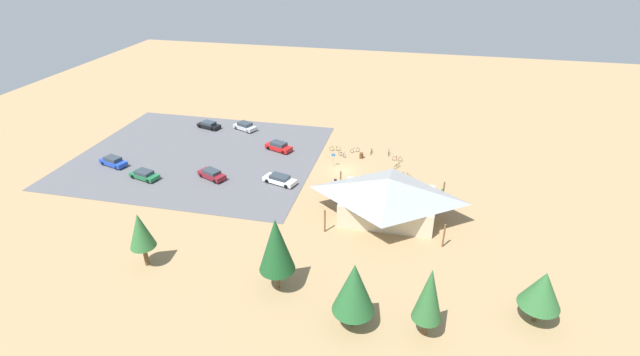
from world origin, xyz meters
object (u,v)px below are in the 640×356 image
(pine_mideast, at_px, (543,289))
(bicycle_green_front_row, at_px, (371,152))
(trash_bin, at_px, (361,156))
(lot_sign, at_px, (333,158))
(pine_far_west, at_px, (276,245))
(pine_west, at_px, (354,288))
(bicycle_teal_yard_left, at_px, (392,180))
(bicycle_red_yard_center, at_px, (397,159))
(visitor_at_bikes, at_px, (442,193))
(car_maroon_mid_lot, at_px, (212,174))
(car_green_near_entry, at_px, (144,175))
(visitor_crossing_yard, at_px, (335,183))
(bicycle_orange_lone_west, at_px, (397,166))
(bike_pavilion, at_px, (388,195))
(pine_midwest, at_px, (140,231))
(pine_east, at_px, (429,294))
(bicycle_yellow_mid_cluster, at_px, (335,149))
(bicycle_blue_trailside, at_px, (342,155))
(bicycle_purple_lone_east, at_px, (389,153))
(car_red_inner_stall, at_px, (279,146))
(car_white_aisle_side, at_px, (280,179))
(car_blue_by_curb, at_px, (113,161))
(bicycle_white_yard_right, at_px, (355,150))
(car_black_second_row, at_px, (209,125))
(car_silver_far_end, at_px, (245,126))
(bicycle_black_edge_north, at_px, (406,176))

(pine_mideast, distance_m, bicycle_green_front_row, 38.60)
(trash_bin, bearing_deg, lot_sign, 45.12)
(bicycle_green_front_row, bearing_deg, pine_far_west, 81.48)
(pine_west, relative_size, bicycle_teal_yard_left, 4.12)
(bicycle_red_yard_center, xyz_separation_m, visitor_at_bikes, (-6.77, 10.40, 0.54))
(car_maroon_mid_lot, bearing_deg, car_green_near_entry, 12.89)
(bicycle_green_front_row, bearing_deg, visitor_crossing_yard, 74.83)
(bicycle_teal_yard_left, height_order, car_green_near_entry, car_green_near_entry)
(bicycle_orange_lone_west, height_order, bicycle_teal_yard_left, bicycle_orange_lone_west)
(bike_pavilion, distance_m, pine_mideast, 21.33)
(bicycle_orange_lone_west, bearing_deg, bicycle_green_front_row, -44.17)
(lot_sign, xyz_separation_m, pine_mideast, (-24.53, 27.38, 2.33))
(bike_pavilion, relative_size, pine_midwest, 2.20)
(pine_east, bearing_deg, visitor_crossing_yard, -62.11)
(pine_west, height_order, car_maroon_mid_lot, pine_west)
(lot_sign, bearing_deg, bike_pavilion, 127.12)
(trash_bin, bearing_deg, bicycle_yellow_mid_cluster, -21.22)
(lot_sign, xyz_separation_m, bicycle_blue_trailside, (-0.71, -3.69, -1.06))
(bicycle_red_yard_center, distance_m, bicycle_purple_lone_east, 2.53)
(pine_far_west, relative_size, bicycle_teal_yard_left, 4.89)
(car_red_inner_stall, height_order, visitor_at_bikes, visitor_at_bikes)
(car_white_aisle_side, bearing_deg, car_blue_by_curb, 0.34)
(bike_pavilion, xyz_separation_m, bicycle_blue_trailside, (8.67, -16.08, -2.67))
(bicycle_white_yard_right, height_order, car_blue_by_curb, car_blue_by_curb)
(car_blue_by_curb, bearing_deg, car_black_second_row, -113.85)
(bicycle_orange_lone_west, relative_size, bicycle_blue_trailside, 1.13)
(bicycle_purple_lone_east, distance_m, car_silver_far_end, 26.80)
(bicycle_purple_lone_east, distance_m, bicycle_blue_trailside, 7.56)
(pine_midwest, height_order, bicycle_blue_trailside, pine_midwest)
(bicycle_red_yard_center, bearing_deg, bicycle_orange_lone_west, 92.96)
(bicycle_teal_yard_left, bearing_deg, car_black_second_row, -21.13)
(pine_mideast, bearing_deg, bicycle_red_yard_center, -64.37)
(lot_sign, relative_size, car_blue_by_curb, 0.46)
(car_green_near_entry, bearing_deg, trash_bin, -154.92)
(pine_far_west, relative_size, bicycle_yellow_mid_cluster, 4.60)
(pine_west, distance_m, bicycle_orange_lone_west, 33.36)
(bicycle_teal_yard_left, bearing_deg, pine_east, 100.74)
(bike_pavilion, relative_size, visitor_at_bikes, 8.10)
(lot_sign, height_order, car_white_aisle_side, lot_sign)
(pine_midwest, bearing_deg, bicycle_teal_yard_left, -134.32)
(pine_west, relative_size, bicycle_black_edge_north, 4.15)
(car_red_inner_stall, bearing_deg, bicycle_yellow_mid_cluster, -167.72)
(car_red_inner_stall, xyz_separation_m, car_silver_far_end, (8.59, -7.22, -0.02))
(pine_midwest, xyz_separation_m, bicycle_teal_yard_left, (-24.19, -24.77, -4.03))
(car_maroon_mid_lot, bearing_deg, car_silver_far_end, -83.82)
(bicycle_orange_lone_west, bearing_deg, car_silver_far_end, -18.51)
(car_blue_by_curb, xyz_separation_m, visitor_crossing_yard, (-34.59, -0.46, 0.16))
(car_blue_by_curb, distance_m, car_green_near_entry, 7.47)
(bicycle_red_yard_center, relative_size, visitor_crossing_yard, 0.95)
(lot_sign, height_order, bicycle_purple_lone_east, lot_sign)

